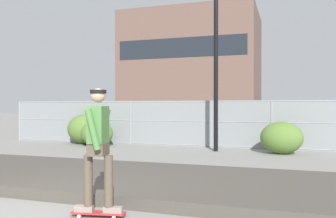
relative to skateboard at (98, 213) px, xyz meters
name	(u,v)px	position (x,y,z in m)	size (l,w,h in m)	color
ground_plane	(35,218)	(-0.85, -0.34, -0.06)	(120.00, 120.00, 0.00)	gray
gravel_berm	(113,178)	(-0.85, 2.12, 0.04)	(11.46, 3.37, 0.20)	#4C473F
skateboard	(98,213)	(0.00, 0.00, 0.00)	(0.82, 0.35, 0.07)	#B22D2D
skater	(98,141)	(0.00, 0.00, 1.05)	(0.73, 0.61, 1.82)	gray
chain_fence	(196,124)	(-0.85, 9.27, 0.87)	(17.47, 0.06, 1.85)	gray
street_lamp	(216,40)	(0.17, 8.13, 3.97)	(0.44, 0.44, 6.42)	black
parked_car_near	(151,123)	(-3.55, 11.23, 0.78)	(4.45, 2.04, 1.66)	#B7BABF
parked_car_mid	(291,125)	(2.78, 11.58, 0.78)	(4.42, 1.99, 1.66)	silver
library_building	(193,67)	(-10.37, 45.20, 7.26)	(18.30, 12.93, 14.63)	brown
shrub_left	(86,129)	(-5.61, 8.82, 0.59)	(1.67, 1.36, 1.29)	#567A33
shrub_center	(97,133)	(-4.70, 8.14, 0.46)	(1.34, 1.10, 1.04)	#567A33
shrub_right	(282,138)	(2.43, 8.12, 0.49)	(1.42, 1.16, 1.10)	#567A33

